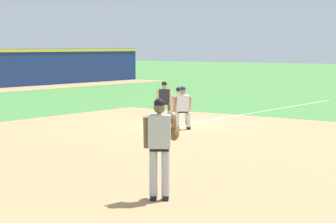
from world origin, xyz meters
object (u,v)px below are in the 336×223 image
Objects in this scene: baseball at (165,158)px; umpire at (164,99)px; pitcher at (160,142)px; first_base_bag at (178,124)px; baserunner at (183,106)px; first_baseman at (179,104)px.

umpire is at bearing 37.21° from baseball.
pitcher is (-3.47, -2.49, 1.02)m from baseball.
baseball is 8.90m from umpire.
baserunner is at bearing -136.27° from first_base_bag.
first_base_bag is 0.26× the size of baserunner.
umpire is (2.06, 2.33, 0.00)m from baserunner.
baseball is at bearing -142.79° from umpire.
baseball is 0.06× the size of first_baseman.
baseball is 0.05× the size of umpire.
pitcher is at bearing -143.28° from umpire.
first_base_bag is 0.77m from first_baseman.
first_baseman is (6.11, 3.97, 0.69)m from baseball.
baseball is 0.04× the size of pitcher.
first_baseman is at bearing 34.02° from pitcher.
umpire is (0.96, 1.39, 0.06)m from first_baseman.
umpire is at bearing 51.15° from first_base_bag.
baseball is at bearing -146.96° from first_baseman.
first_base_bag is at bearing -150.00° from first_baseman.
first_base_bag is at bearing 33.20° from baseball.
first_baseman is 0.92× the size of baserunner.
pitcher reaches higher than baserunner.
umpire reaches higher than first_baseman.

